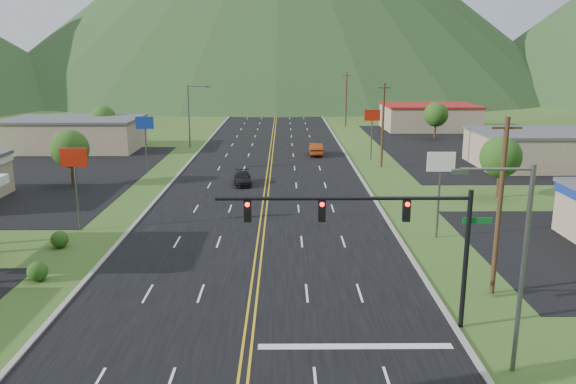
{
  "coord_description": "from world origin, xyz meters",
  "views": [
    {
      "loc": [
        1.7,
        -11.45,
        13.15
      ],
      "look_at": [
        1.98,
        23.86,
        4.5
      ],
      "focal_mm": 35.0,
      "sensor_mm": 36.0,
      "label": 1
    }
  ],
  "objects_px": {
    "car_dark_mid": "(243,179)",
    "streetlight_east": "(517,256)",
    "streetlight_west": "(191,112)",
    "car_red_far": "(316,149)",
    "traffic_signal": "(384,224)"
  },
  "relations": [
    {
      "from": "car_dark_mid",
      "to": "streetlight_east",
      "type": "bearing_deg",
      "value": -74.58
    },
    {
      "from": "streetlight_east",
      "to": "streetlight_west",
      "type": "relative_size",
      "value": 1.0
    },
    {
      "from": "car_dark_mid",
      "to": "car_red_far",
      "type": "bearing_deg",
      "value": 58.17
    },
    {
      "from": "traffic_signal",
      "to": "car_red_far",
      "type": "xyz_separation_m",
      "value": [
        -0.44,
        49.1,
        -4.53
      ]
    },
    {
      "from": "streetlight_west",
      "to": "car_red_far",
      "type": "distance_m",
      "value": 19.52
    },
    {
      "from": "streetlight_east",
      "to": "car_red_far",
      "type": "bearing_deg",
      "value": 95.52
    },
    {
      "from": "traffic_signal",
      "to": "streetlight_west",
      "type": "distance_m",
      "value": 58.88
    },
    {
      "from": "traffic_signal",
      "to": "streetlight_east",
      "type": "bearing_deg",
      "value": -40.39
    },
    {
      "from": "traffic_signal",
      "to": "streetlight_east",
      "type": "xyz_separation_m",
      "value": [
        4.7,
        -4.0,
        -0.15
      ]
    },
    {
      "from": "streetlight_west",
      "to": "car_red_far",
      "type": "height_order",
      "value": "streetlight_west"
    },
    {
      "from": "car_dark_mid",
      "to": "car_red_far",
      "type": "xyz_separation_m",
      "value": [
        8.62,
        17.61,
        0.18
      ]
    },
    {
      "from": "streetlight_east",
      "to": "car_red_far",
      "type": "relative_size",
      "value": 1.84
    },
    {
      "from": "traffic_signal",
      "to": "car_dark_mid",
      "type": "bearing_deg",
      "value": 106.04
    },
    {
      "from": "streetlight_west",
      "to": "car_dark_mid",
      "type": "height_order",
      "value": "streetlight_west"
    },
    {
      "from": "car_red_far",
      "to": "car_dark_mid",
      "type": "bearing_deg",
      "value": 64.28
    }
  ]
}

